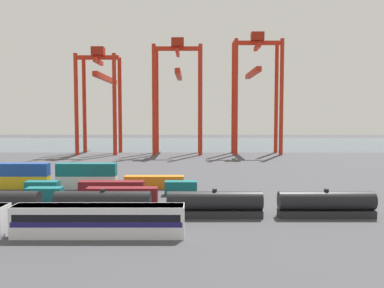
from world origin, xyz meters
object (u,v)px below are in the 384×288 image
(passenger_train, at_px, (8,219))
(shipping_container_7, at_px, (41,188))
(shipping_container_15, at_px, (153,182))
(gantry_crane_west, at_px, (99,89))
(gantry_crane_east, at_px, (254,82))
(gantry_crane_central, at_px, (176,85))
(freight_tank_row, at_px, (157,204))

(passenger_train, relative_size, shipping_container_7, 7.11)
(shipping_container_15, height_order, gantry_crane_west, gantry_crane_west)
(gantry_crane_east, bearing_deg, shipping_container_7, -121.96)
(shipping_container_7, bearing_deg, passenger_train, -77.66)
(gantry_crane_central, bearing_deg, gantry_crane_east, -0.19)
(passenger_train, height_order, shipping_container_15, passenger_train)
(gantry_crane_central, bearing_deg, shipping_container_15, -91.56)
(freight_tank_row, distance_m, gantry_crane_east, 110.12)
(shipping_container_15, height_order, gantry_crane_central, gantry_crane_central)
(gantry_crane_central, xyz_separation_m, gantry_crane_east, (30.90, -0.10, 0.91))
(freight_tank_row, distance_m, shipping_container_15, 23.74)
(freight_tank_row, bearing_deg, passenger_train, -151.48)
(gantry_crane_east, bearing_deg, gantry_crane_west, 178.78)
(gantry_crane_west, height_order, gantry_crane_central, gantry_crane_central)
(gantry_crane_east, bearing_deg, gantry_crane_central, 179.81)
(passenger_train, distance_m, gantry_crane_east, 124.64)
(passenger_train, relative_size, shipping_container_15, 3.55)
(shipping_container_7, height_order, gantry_crane_central, gantry_crane_central)
(shipping_container_7, distance_m, gantry_crane_east, 104.62)
(passenger_train, relative_size, gantry_crane_central, 0.96)
(passenger_train, height_order, gantry_crane_west, gantry_crane_west)
(freight_tank_row, relative_size, gantry_crane_west, 1.52)
(freight_tank_row, relative_size, gantry_crane_central, 1.40)
(freight_tank_row, bearing_deg, shipping_container_7, 144.20)
(passenger_train, bearing_deg, shipping_container_15, 66.06)
(freight_tank_row, xyz_separation_m, gantry_crane_central, (-0.70, 102.70, 25.33))
(passenger_train, relative_size, gantry_crane_east, 0.91)
(passenger_train, height_order, gantry_crane_central, gantry_crane_central)
(gantry_crane_west, xyz_separation_m, gantry_crane_east, (61.79, -1.31, 2.42))
(shipping_container_7, distance_m, gantry_crane_central, 92.53)
(freight_tank_row, xyz_separation_m, shipping_container_15, (-2.86, 23.56, -0.65))
(freight_tank_row, distance_m, gantry_crane_west, 111.19)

